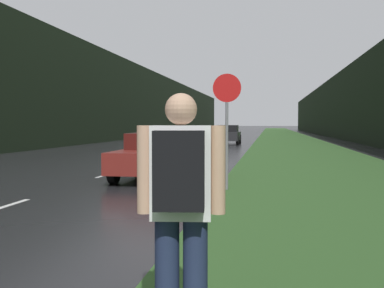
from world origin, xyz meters
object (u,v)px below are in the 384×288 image
at_px(hitchhiker_with_backpack, 181,203).
at_px(car_passing_far, 228,135).
at_px(stop_sign, 227,119).
at_px(car_passing_near, 160,155).

xyz_separation_m(hitchhiker_with_backpack, car_passing_far, (-2.48, 32.70, -0.29)).
xyz_separation_m(stop_sign, hitchhiker_with_backpack, (0.38, -7.96, -0.64)).
relative_size(stop_sign, car_passing_near, 0.65).
xyz_separation_m(car_passing_near, car_passing_far, (0.00, 22.61, 0.07)).
distance_m(stop_sign, car_passing_near, 3.15).
bearing_deg(car_passing_near, stop_sign, 134.55).
height_order(stop_sign, car_passing_near, stop_sign).
relative_size(stop_sign, hitchhiker_with_backpack, 1.53).
xyz_separation_m(stop_sign, car_passing_far, (-2.10, 24.74, -0.93)).
bearing_deg(car_passing_near, hitchhiker_with_backpack, 103.82).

